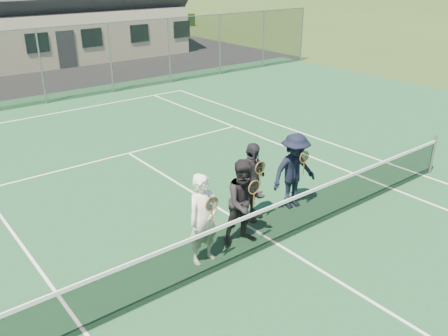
{
  "coord_description": "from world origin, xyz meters",
  "views": [
    {
      "loc": [
        -5.96,
        -5.83,
        5.28
      ],
      "look_at": [
        -0.19,
        1.5,
        1.25
      ],
      "focal_mm": 38.0,
      "sensor_mm": 36.0,
      "label": 1
    }
  ],
  "objects_px": {
    "player_a": "(204,219)",
    "player_c": "(251,182)",
    "tennis_net": "(278,222)",
    "player_b": "(245,202)",
    "player_d": "(294,171)"
  },
  "relations": [
    {
      "from": "tennis_net",
      "to": "player_d",
      "type": "xyz_separation_m",
      "value": [
        1.44,
        0.96,
        0.38
      ]
    },
    {
      "from": "tennis_net",
      "to": "player_d",
      "type": "height_order",
      "value": "player_d"
    },
    {
      "from": "tennis_net",
      "to": "player_a",
      "type": "relative_size",
      "value": 6.49
    },
    {
      "from": "player_a",
      "to": "tennis_net",
      "type": "bearing_deg",
      "value": -16.7
    },
    {
      "from": "player_a",
      "to": "player_d",
      "type": "height_order",
      "value": "same"
    },
    {
      "from": "player_b",
      "to": "player_c",
      "type": "distance_m",
      "value": 0.97
    },
    {
      "from": "player_a",
      "to": "player_b",
      "type": "relative_size",
      "value": 1.0
    },
    {
      "from": "player_b",
      "to": "player_c",
      "type": "bearing_deg",
      "value": 40.63
    },
    {
      "from": "player_a",
      "to": "player_c",
      "type": "height_order",
      "value": "same"
    },
    {
      "from": "player_d",
      "to": "player_b",
      "type": "bearing_deg",
      "value": -166.18
    },
    {
      "from": "player_a",
      "to": "player_b",
      "type": "bearing_deg",
      "value": 2.58
    },
    {
      "from": "player_b",
      "to": "tennis_net",
      "type": "bearing_deg",
      "value": -47.39
    },
    {
      "from": "player_b",
      "to": "player_d",
      "type": "distance_m",
      "value": 1.96
    },
    {
      "from": "tennis_net",
      "to": "player_c",
      "type": "bearing_deg",
      "value": 76.22
    },
    {
      "from": "player_b",
      "to": "player_d",
      "type": "height_order",
      "value": "same"
    }
  ]
}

